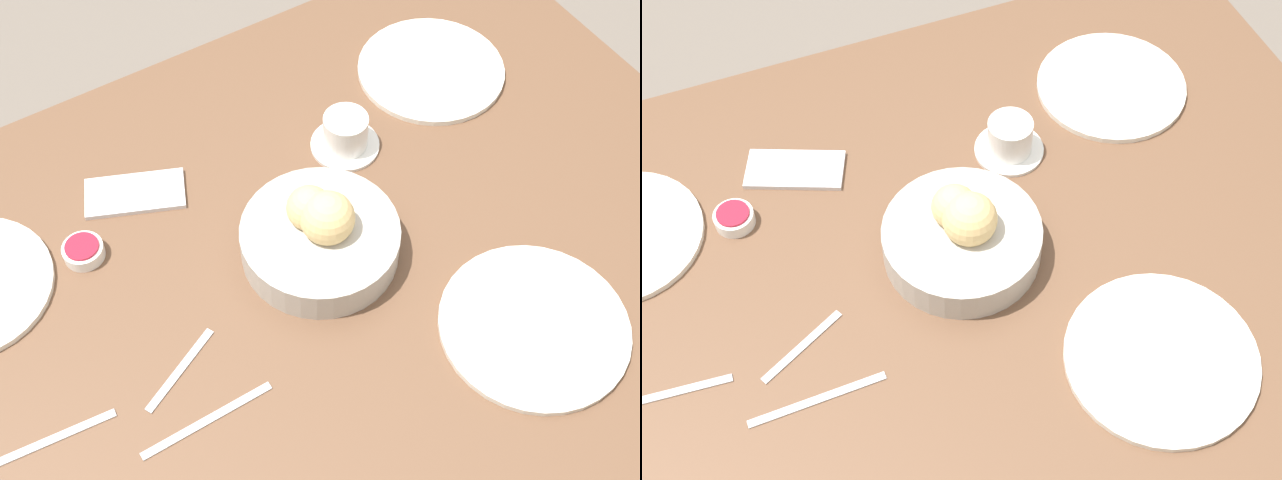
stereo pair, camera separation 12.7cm
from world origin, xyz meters
The scene contains 11 objects.
ground_plane centered at (0.00, 0.00, 0.00)m, with size 10.00×10.00×0.00m, color #6B6056.
dining_table centered at (0.00, 0.00, 0.65)m, with size 1.37×0.98×0.74m.
bread_basket centered at (-0.03, -0.02, 0.78)m, with size 0.23×0.23×0.12m.
plate_near_left centered at (-0.38, -0.23, 0.75)m, with size 0.25×0.25×0.01m.
plate_far_center centered at (-0.21, 0.25, 0.75)m, with size 0.26×0.26×0.01m.
coffee_cup centered at (-0.17, -0.17, 0.77)m, with size 0.11×0.11×0.06m.
jam_bowl_berry centered at (0.26, -0.19, 0.75)m, with size 0.06×0.06×0.03m.
fork_silver centered at (0.42, 0.05, 0.74)m, with size 0.19×0.03×0.00m.
knife_silver centered at (0.23, 0.13, 0.74)m, with size 0.19×0.01×0.00m.
spoon_coffee centered at (0.23, 0.05, 0.74)m, with size 0.13×0.07×0.00m.
cell_phone centered at (0.15, -0.25, 0.75)m, with size 0.17×0.13×0.01m.
Camera 1 is at (0.35, 0.61, 1.81)m, focal length 50.00 mm.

